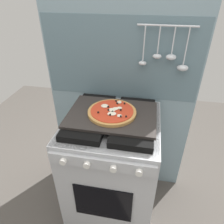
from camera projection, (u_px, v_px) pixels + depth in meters
ground_plane at (112, 203)px, 1.76m from camera, size 4.00×4.00×0.00m
kitchen_backsplash at (120, 104)px, 1.61m from camera, size 1.10×0.09×1.55m
stove at (112, 167)px, 1.52m from camera, size 0.60×0.64×0.90m
baking_tray at (112, 114)px, 1.27m from camera, size 0.54×0.38×0.02m
pizza_left at (113, 112)px, 1.26m from camera, size 0.30×0.30×0.03m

